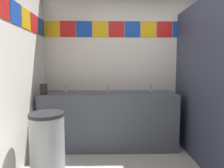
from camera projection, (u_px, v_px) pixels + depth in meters
name	position (u px, v px, depth m)	size (l,w,h in m)	color
wall_back	(155.00, 61.00, 3.33)	(3.83, 0.09, 2.77)	silver
vanity_counter	(109.00, 119.00, 3.06)	(2.09, 0.60, 0.88)	#4C515B
faucet_left	(66.00, 89.00, 3.09)	(0.04, 0.10, 0.14)	silver
faucet_center	(109.00, 89.00, 3.10)	(0.04, 0.10, 0.14)	silver
faucet_right	(151.00, 89.00, 3.12)	(0.04, 0.10, 0.14)	silver
soap_dispenser	(44.00, 89.00, 2.81)	(0.09, 0.09, 0.16)	black
stall_divider	(220.00, 84.00, 2.29)	(0.92, 1.55, 2.16)	#33384C
trash_bin	(47.00, 144.00, 2.24)	(0.41, 0.41, 0.75)	#999EA3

